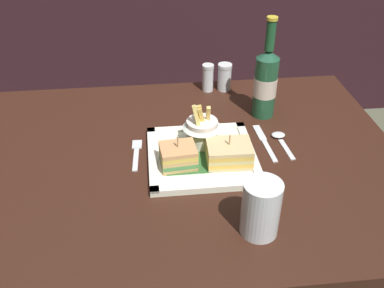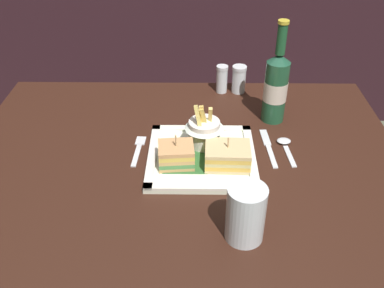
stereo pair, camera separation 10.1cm
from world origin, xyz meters
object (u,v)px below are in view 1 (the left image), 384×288
(beer_bottle, at_px, (266,82))
(knife, at_px, (264,141))
(dining_table, at_px, (183,204))
(water_glass, at_px, (261,211))
(fries_cup, at_px, (202,128))
(spoon, at_px, (280,138))
(fork, at_px, (136,153))
(pepper_shaker, at_px, (224,79))
(sandwich_half_right, at_px, (229,153))
(sandwich_half_left, at_px, (178,156))
(square_plate, at_px, (202,156))
(salt_shaker, at_px, (208,79))

(beer_bottle, relative_size, knife, 1.67)
(dining_table, height_order, water_glass, water_glass)
(fries_cup, bearing_deg, spoon, 2.55)
(fork, distance_m, pepper_shaker, 0.41)
(sandwich_half_right, distance_m, knife, 0.14)
(fork, bearing_deg, sandwich_half_right, -18.20)
(dining_table, height_order, fork, fork)
(dining_table, bearing_deg, fries_cup, 34.85)
(sandwich_half_left, distance_m, knife, 0.24)
(square_plate, bearing_deg, beer_bottle, 43.95)
(water_glass, bearing_deg, sandwich_half_right, 95.46)
(water_glass, distance_m, fork, 0.37)
(square_plate, relative_size, sandwich_half_left, 2.95)
(beer_bottle, distance_m, spoon, 0.16)
(square_plate, bearing_deg, pepper_shaker, 71.85)
(sandwich_half_left, bearing_deg, dining_table, 73.62)
(fork, distance_m, knife, 0.32)
(sandwich_half_left, distance_m, water_glass, 0.26)
(water_glass, bearing_deg, dining_table, 115.92)
(fries_cup, distance_m, knife, 0.17)
(fork, bearing_deg, beer_bottle, 22.96)
(fork, distance_m, salt_shaker, 0.38)
(sandwich_half_left, relative_size, beer_bottle, 0.31)
(beer_bottle, height_order, pepper_shaker, beer_bottle)
(spoon, distance_m, pepper_shaker, 0.31)
(sandwich_half_right, bearing_deg, square_plate, 151.68)
(sandwich_half_left, xyz_separation_m, fries_cup, (0.06, 0.08, 0.02))
(beer_bottle, xyz_separation_m, pepper_shaker, (-0.08, 0.16, -0.06))
(sandwich_half_left, relative_size, pepper_shaker, 1.04)
(water_glass, bearing_deg, fork, 129.61)
(dining_table, distance_m, beer_bottle, 0.39)
(dining_table, bearing_deg, pepper_shaker, 64.50)
(beer_bottle, height_order, salt_shaker, beer_bottle)
(sandwich_half_left, distance_m, salt_shaker, 0.40)
(sandwich_half_right, xyz_separation_m, fork, (-0.21, 0.07, -0.03))
(beer_bottle, bearing_deg, knife, -101.85)
(sandwich_half_left, bearing_deg, salt_shaker, 72.21)
(knife, bearing_deg, square_plate, -161.80)
(water_glass, height_order, salt_shaker, water_glass)
(water_glass, relative_size, knife, 0.71)
(square_plate, height_order, beer_bottle, beer_bottle)
(sandwich_half_left, height_order, pepper_shaker, sandwich_half_left)
(beer_bottle, distance_m, knife, 0.17)
(beer_bottle, bearing_deg, spoon, -83.59)
(square_plate, distance_m, fork, 0.16)
(fries_cup, relative_size, spoon, 0.99)
(fork, xyz_separation_m, knife, (0.32, 0.02, 0.00))
(square_plate, xyz_separation_m, knife, (0.17, 0.05, -0.00))
(knife, bearing_deg, dining_table, -168.66)
(square_plate, xyz_separation_m, fork, (-0.16, 0.04, -0.00))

